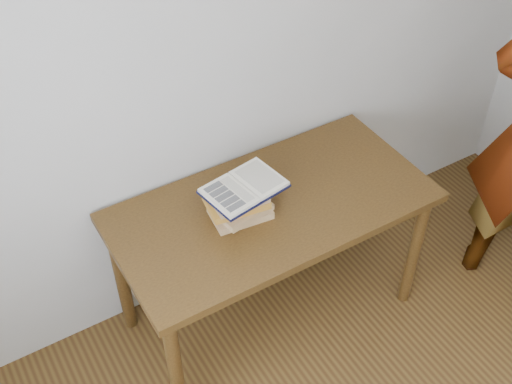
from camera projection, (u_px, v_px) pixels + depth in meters
desk at (272, 220)px, 2.81m from camera, size 1.39×0.69×0.74m
book_stack at (239, 205)px, 2.65m from camera, size 0.27×0.22×0.13m
open_book at (244, 187)px, 2.61m from camera, size 0.35×0.27×0.03m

